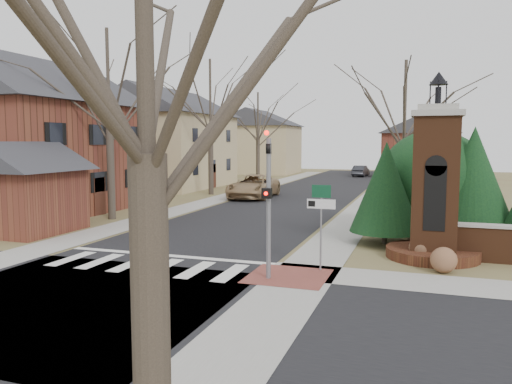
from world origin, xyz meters
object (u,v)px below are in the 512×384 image
at_px(traffic_signal_pole, 268,193).
at_px(distant_car, 361,171).
at_px(brick_gate_monument, 434,197).
at_px(pickup_truck, 254,186).
at_px(sign_post, 321,210).

relative_size(traffic_signal_pole, distant_car, 1.15).
xyz_separation_m(brick_gate_monument, pickup_truck, (-12.11, 15.81, -1.32)).
bearing_deg(brick_gate_monument, traffic_signal_pole, -136.76).
xyz_separation_m(traffic_signal_pole, distant_car, (-2.70, 45.26, -1.94)).
distance_m(pickup_truck, distant_car, 25.47).
xyz_separation_m(traffic_signal_pole, pickup_truck, (-7.41, 20.23, -1.75)).
bearing_deg(sign_post, traffic_signal_pole, -132.43).
distance_m(sign_post, pickup_truck, 20.76).
relative_size(sign_post, pickup_truck, 0.45).
xyz_separation_m(sign_post, pickup_truck, (-8.70, 18.82, -1.11)).
height_order(sign_post, brick_gate_monument, brick_gate_monument).
distance_m(traffic_signal_pole, sign_post, 2.02).
distance_m(traffic_signal_pole, distant_car, 45.39).
distance_m(sign_post, brick_gate_monument, 4.55).
xyz_separation_m(traffic_signal_pole, sign_post, (1.29, 1.41, -0.64)).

